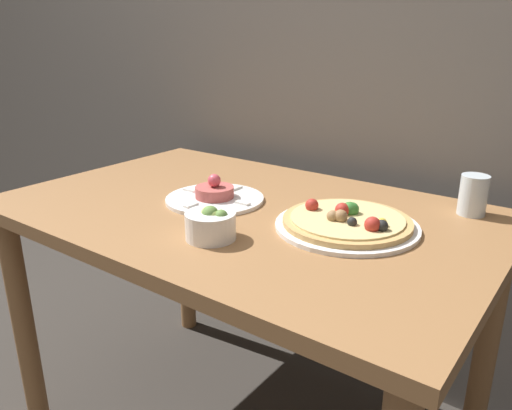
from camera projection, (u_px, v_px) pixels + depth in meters
dining_table at (244, 243)px, 1.30m from camera, size 1.23×0.79×0.73m
pizza_plate at (347, 222)px, 1.13m from camera, size 0.33×0.33×0.05m
tartare_plate at (215, 196)px, 1.31m from camera, size 0.26×0.26×0.07m
small_bowl at (211, 224)px, 1.07m from camera, size 0.11×0.11×0.07m
drinking_glass at (473, 195)px, 1.20m from camera, size 0.07×0.07×0.10m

